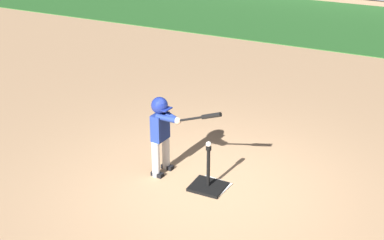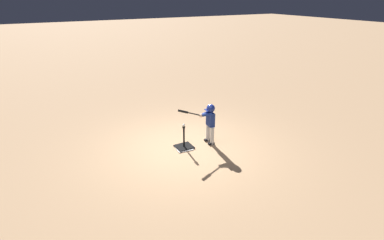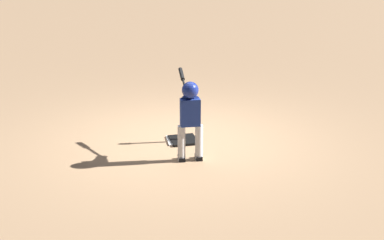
# 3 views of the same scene
# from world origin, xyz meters

# --- Properties ---
(ground_plane) EXTENTS (90.00, 90.00, 0.00)m
(ground_plane) POSITION_xyz_m (0.00, 0.00, 0.00)
(ground_plane) COLOR tan
(grass_outfield_strip) EXTENTS (56.00, 5.74, 0.02)m
(grass_outfield_strip) POSITION_xyz_m (0.00, 9.99, 0.01)
(grass_outfield_strip) COLOR #286026
(grass_outfield_strip) RESTS_ON ground_plane
(home_plate) EXTENTS (0.48, 0.48, 0.02)m
(home_plate) POSITION_xyz_m (-0.02, 0.01, 0.01)
(home_plate) COLOR white
(home_plate) RESTS_ON ground_plane
(batting_tee) EXTENTS (0.47, 0.42, 0.65)m
(batting_tee) POSITION_xyz_m (-0.05, -0.02, 0.08)
(batting_tee) COLOR black
(batting_tee) RESTS_ON ground_plane
(batter_child) EXTENTS (1.09, 0.38, 1.18)m
(batter_child) POSITION_xyz_m (-0.81, 0.07, 0.75)
(batter_child) COLOR silver
(batter_child) RESTS_ON ground_plane
(baseball) EXTENTS (0.07, 0.07, 0.07)m
(baseball) POSITION_xyz_m (-0.05, -0.02, 0.68)
(baseball) COLOR white
(baseball) RESTS_ON batting_tee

